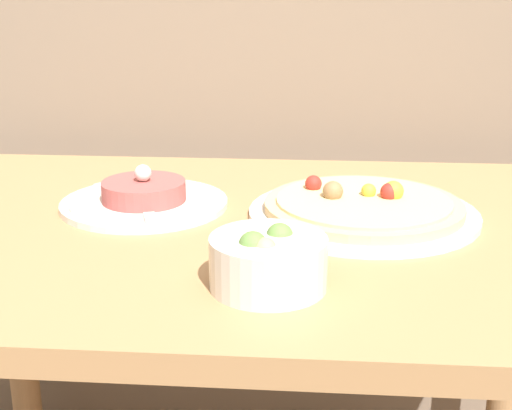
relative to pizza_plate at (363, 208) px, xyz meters
name	(u,v)px	position (x,y,z in m)	size (l,w,h in m)	color
dining_table	(241,296)	(-0.18, -0.04, -0.13)	(1.12, 0.76, 0.76)	#AD7F51
pizza_plate	(363,208)	(0.00, 0.00, 0.00)	(0.34, 0.34, 0.05)	silver
tartare_plate	(144,198)	(-0.33, 0.02, 0.00)	(0.26, 0.26, 0.07)	silver
small_bowl	(268,261)	(-0.12, -0.26, 0.02)	(0.13, 0.13, 0.07)	silver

